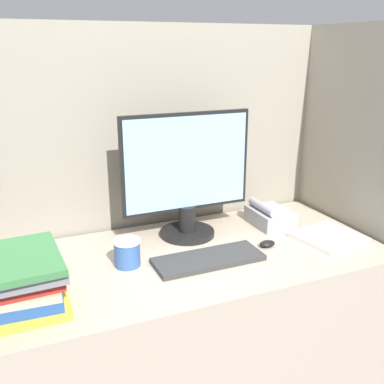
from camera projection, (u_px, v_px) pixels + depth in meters
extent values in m
cube|color=gray|center=(153.00, 211.00, 2.03)|extent=(1.93, 0.04, 1.61)
cube|color=gray|center=(348.00, 212.00, 2.02)|extent=(0.04, 0.76, 1.61)
cube|color=tan|center=(187.00, 340.00, 1.82)|extent=(1.53, 0.70, 0.76)
cylinder|color=black|center=(187.00, 233.00, 1.88)|extent=(0.23, 0.23, 0.02)
cylinder|color=black|center=(187.00, 218.00, 1.86)|extent=(0.07, 0.07, 0.11)
cube|color=black|center=(186.00, 162.00, 1.79)|extent=(0.54, 0.02, 0.40)
cube|color=#8CB7E5|center=(187.00, 163.00, 1.78)|extent=(0.51, 0.01, 0.37)
cube|color=#333333|center=(208.00, 259.00, 1.65)|extent=(0.41, 0.15, 0.02)
ellipsoid|color=black|center=(267.00, 244.00, 1.77)|extent=(0.07, 0.04, 0.03)
cylinder|color=#335999|center=(127.00, 254.00, 1.61)|extent=(0.09, 0.09, 0.09)
cylinder|color=white|center=(127.00, 241.00, 1.59)|extent=(0.10, 0.10, 0.01)
cube|color=gold|center=(31.00, 303.00, 1.36)|extent=(0.22, 0.24, 0.03)
cube|color=#264C8C|center=(22.00, 293.00, 1.35)|extent=(0.23, 0.27, 0.03)
cube|color=#C6B78C|center=(26.00, 285.00, 1.34)|extent=(0.21, 0.25, 0.02)
cube|color=maroon|center=(25.00, 275.00, 1.35)|extent=(0.21, 0.25, 0.04)
cube|color=slate|center=(21.00, 268.00, 1.31)|extent=(0.24, 0.26, 0.03)
cube|color=#38723F|center=(17.00, 260.00, 1.30)|extent=(0.25, 0.31, 0.02)
cube|color=#99999E|center=(270.00, 217.00, 1.99)|extent=(0.15, 0.20, 0.07)
cube|color=white|center=(278.00, 210.00, 1.96)|extent=(0.07, 0.09, 0.00)
cylinder|color=#99999E|center=(263.00, 207.00, 1.95)|extent=(0.04, 0.18, 0.04)
cube|color=white|center=(329.00, 237.00, 1.83)|extent=(0.27, 0.26, 0.02)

